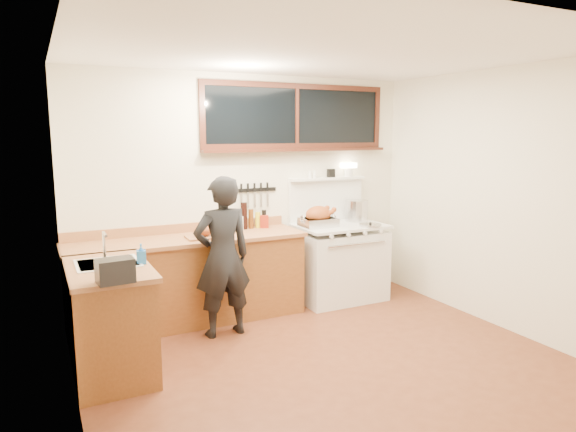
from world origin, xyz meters
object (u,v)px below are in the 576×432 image
vintage_stove (339,260)px  man (222,257)px  cutting_board (204,233)px  roast_turkey (319,218)px

vintage_stove → man: vintage_stove is taller
man → cutting_board: man is taller
vintage_stove → cutting_board: (-1.66, -0.06, 0.48)m
cutting_board → man: bearing=-81.9°
cutting_board → vintage_stove: bearing=2.0°
vintage_stove → cutting_board: vintage_stove is taller
cutting_board → roast_turkey: (1.37, 0.04, 0.05)m
man → roast_turkey: (1.31, 0.44, 0.22)m
vintage_stove → roast_turkey: (-0.29, -0.02, 0.53)m
man → cutting_board: (-0.06, 0.39, 0.17)m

